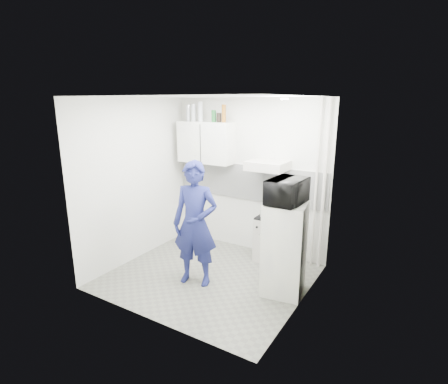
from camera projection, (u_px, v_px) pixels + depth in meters
The scene contains 23 objects.
floor at pixel (209, 276), 5.23m from camera, with size 2.80×2.80×0.00m, color #66685B.
ceiling at pixel (207, 97), 4.57m from camera, with size 2.80×2.80×0.00m, color white.
wall_back at pixel (249, 176), 5.93m from camera, with size 2.80×2.80×0.00m, color beige.
wall_left at pixel (136, 181), 5.60m from camera, with size 2.60×2.60×0.00m, color beige.
wall_right at pixel (305, 208), 4.19m from camera, with size 2.60×2.60×0.00m, color beige.
person at pixel (195, 224), 4.85m from camera, with size 0.65×0.42×1.77m, color navy.
stove at pixel (271, 239), 5.68m from camera, with size 0.45×0.45×0.73m, color beige.
fridge at pixel (284, 249), 4.65m from camera, with size 0.52×0.52×1.27m, color white.
stove_top at pixel (272, 217), 5.59m from camera, with size 0.44×0.44×0.03m, color black.
saucepan at pixel (265, 214), 5.57m from camera, with size 0.17×0.17×0.10m, color silver.
microwave at pixel (287, 191), 4.45m from camera, with size 0.40×0.59×0.32m, color black.
bottle_a at pixel (188, 113), 6.08m from camera, with size 0.06×0.06×0.28m, color #B2B7BC.
bottle_b at pixel (193, 113), 6.03m from camera, with size 0.08×0.08×0.29m, color #B2B7BC.
bottle_c at pixel (200, 112), 5.95m from camera, with size 0.08×0.08×0.33m, color #B2B7BC.
canister_a at pixel (214, 116), 5.83m from camera, with size 0.08×0.08×0.20m, color #144C1E.
canister_b at pixel (219, 118), 5.78m from camera, with size 0.08×0.08×0.15m, color black.
bottle_e at pixel (224, 114), 5.72m from camera, with size 0.07×0.07×0.29m, color brown.
upper_cabinet at pixel (206, 142), 6.02m from camera, with size 1.00×0.35×0.70m, color white.
range_hood at pixel (268, 166), 5.43m from camera, with size 0.60×0.50×0.14m, color beige.
backsplash at pixel (248, 182), 5.94m from camera, with size 2.74×0.03×0.60m, color white.
pipe_a at pixel (324, 187), 5.21m from camera, with size 0.05×0.05×2.60m, color beige.
pipe_b at pixel (316, 186), 5.27m from camera, with size 0.04×0.04×2.60m, color beige.
ceiling_spot_fixture at pixel (285, 99), 4.24m from camera, with size 0.10×0.10×0.02m, color white.
Camera 1 is at (2.64, -3.93, 2.55)m, focal length 28.00 mm.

